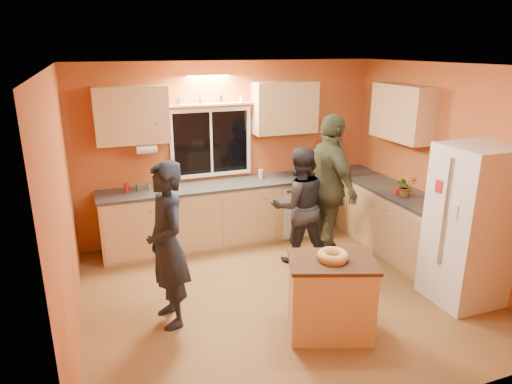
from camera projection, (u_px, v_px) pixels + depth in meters
name	position (u px, v px, depth m)	size (l,w,h in m)	color
ground	(282.00, 293.00, 5.39)	(4.50, 4.50, 0.00)	brown
room_shell	(280.00, 152.00, 5.31)	(4.54, 4.04, 2.61)	#BB6730
back_counter	(238.00, 211.00, 6.78)	(4.23, 0.62, 0.90)	tan
right_counter	(397.00, 222.00, 6.34)	(0.62, 1.84, 0.90)	tan
refrigerator	(470.00, 226.00, 5.03)	(0.72, 0.70, 1.80)	silver
island	(331.00, 296.00, 4.54)	(0.98, 0.82, 0.81)	tan
bundt_pastry	(333.00, 256.00, 4.40)	(0.31, 0.31, 0.09)	tan
person_left	(167.00, 246.00, 4.60)	(0.63, 0.42, 1.74)	black
person_center	(298.00, 206.00, 6.00)	(0.76, 0.60, 1.57)	black
person_right	(330.00, 188.00, 6.09)	(1.15, 0.48, 1.97)	#333723
mixing_bowl	(306.00, 172.00, 6.97)	(0.37, 0.37, 0.09)	#311D10
utensil_crock	(175.00, 182.00, 6.34)	(0.14, 0.14, 0.17)	beige
potted_plant	(406.00, 186.00, 5.96)	(0.26, 0.23, 0.29)	gray
red_box	(401.00, 191.00, 6.11)	(0.16, 0.12, 0.07)	#A61B19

